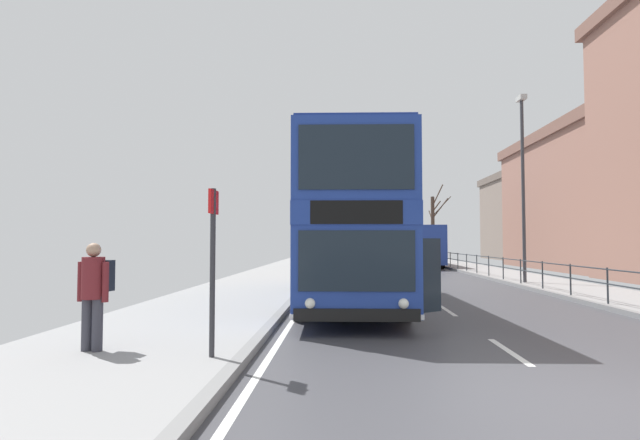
% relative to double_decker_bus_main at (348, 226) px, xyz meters
% --- Properties ---
extents(ground, '(15.80, 140.00, 0.20)m').
position_rel_double_decker_bus_main_xyz_m(ground, '(1.93, -8.52, -2.25)').
color(ground, '#414146').
extents(double_decker_bus_main, '(3.43, 10.27, 4.37)m').
position_rel_double_decker_bus_main_xyz_m(double_decker_bus_main, '(0.00, 0.00, 0.00)').
color(double_decker_bus_main, navy).
rests_on(double_decker_bus_main, ground).
extents(background_bus_far_lane, '(2.69, 9.89, 2.93)m').
position_rel_double_decker_bus_main_xyz_m(background_bus_far_lane, '(5.30, 21.96, -0.68)').
color(background_bus_far_lane, navy).
rests_on(background_bus_far_lane, ground).
extents(pedestrian_railing_far_kerb, '(0.05, 34.62, 0.99)m').
position_rel_double_decker_bus_main_xyz_m(pedestrian_railing_far_kerb, '(7.10, 8.03, -1.47)').
color(pedestrian_railing_far_kerb, '#2D3338').
rests_on(pedestrian_railing_far_kerb, ground).
extents(pedestrian_with_backpack, '(0.55, 0.57, 1.68)m').
position_rel_double_decker_bus_main_xyz_m(pedestrian_with_backpack, '(-4.03, -6.81, -1.17)').
color(pedestrian_with_backpack, '#383842').
rests_on(pedestrian_with_backpack, ground).
extents(bus_stop_sign_near, '(0.08, 0.44, 2.49)m').
position_rel_double_decker_bus_main_xyz_m(bus_stop_sign_near, '(-2.07, -7.13, -0.60)').
color(bus_stop_sign_near, '#2D2D33').
rests_on(bus_stop_sign_near, ground).
extents(street_lamp_far_side, '(0.28, 0.60, 7.91)m').
position_rel_double_decker_bus_main_xyz_m(street_lamp_far_side, '(7.48, 6.47, 2.42)').
color(street_lamp_far_side, '#38383D').
rests_on(street_lamp_far_side, ground).
extents(bare_tree_far_00, '(1.80, 1.47, 6.96)m').
position_rel_double_decker_bus_main_xyz_m(bare_tree_far_00, '(8.02, 29.81, 1.00)').
color(bare_tree_far_00, '#423328').
rests_on(bare_tree_far_00, ground).
extents(background_building_00, '(9.32, 18.12, 8.77)m').
position_rel_double_decker_bus_main_xyz_m(background_building_00, '(19.89, 32.67, 2.12)').
color(background_building_00, slate).
rests_on(background_building_00, ground).
extents(background_building_02, '(10.53, 17.50, 9.16)m').
position_rel_double_decker_bus_main_xyz_m(background_building_02, '(17.88, 17.24, 2.32)').
color(background_building_02, '#936656').
rests_on(background_building_02, ground).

